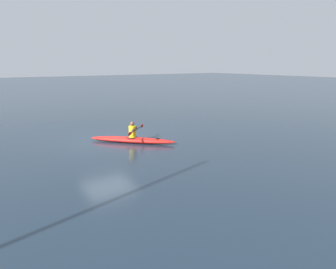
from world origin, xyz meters
TOP-DOWN VIEW (x-y plane):
  - ground_plane at (0.00, 0.00)m, footprint 160.00×160.00m
  - kayak at (-0.89, 1.00)m, footprint 3.38×3.55m
  - kayaker at (-0.92, 1.03)m, footprint 1.71×1.61m

SIDE VIEW (x-z plane):
  - ground_plane at x=0.00m, z-range 0.00..0.00m
  - kayak at x=-0.89m, z-range 0.00..0.28m
  - kayaker at x=-0.92m, z-range 0.23..1.00m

